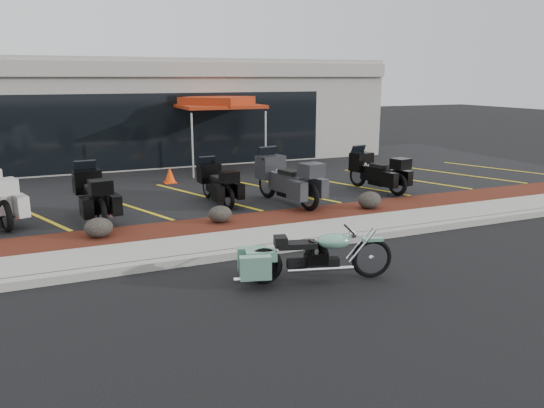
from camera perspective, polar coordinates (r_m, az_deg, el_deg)
name	(u,v)px	position (r m, az deg, el deg)	size (l,w,h in m)	color
ground	(291,267)	(9.61, 2.08, -6.83)	(90.00, 90.00, 0.00)	black
curb	(272,249)	(10.36, -0.05, -4.86)	(24.00, 0.25, 0.15)	gray
sidewalk	(258,239)	(10.97, -1.48, -3.80)	(24.00, 1.20, 0.15)	gray
mulch_bed	(239,224)	(12.05, -3.60, -2.21)	(24.00, 1.20, 0.16)	#38120C
upper_lot	(182,182)	(17.11, -9.70, 2.31)	(26.00, 9.60, 0.15)	black
dealership_building	(143,110)	(22.98, -13.66, 9.80)	(18.00, 8.16, 4.00)	gray
boulder_left	(99,228)	(11.32, -18.15, -2.42)	(0.57, 0.48, 0.41)	black
boulder_mid	(220,214)	(11.92, -5.61, -1.08)	(0.54, 0.45, 0.38)	black
boulder_right	(370,200)	(13.34, 10.45, 0.43)	(0.60, 0.50, 0.42)	black
hero_cruiser	(372,252)	(9.12, 10.69, -5.13)	(2.61, 0.66, 0.92)	#67A086
touring_black_front	(87,186)	(13.43, -19.32, 1.79)	(2.19, 0.84, 1.28)	black
touring_black_mid	(207,177)	(14.31, -6.96, 2.87)	(1.97, 0.75, 1.14)	black
touring_grey	(267,172)	(14.21, -0.50, 3.43)	(2.41, 0.92, 1.40)	#2C2D31
touring_black_rear	(358,166)	(15.93, 9.24, 4.05)	(2.14, 0.82, 1.24)	black
traffic_cone	(170,175)	(16.68, -10.92, 3.08)	(0.36, 0.36, 0.48)	#FB3F08
popup_canopy	(218,104)	(18.70, -5.88, 10.69)	(3.44, 3.44, 2.53)	silver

